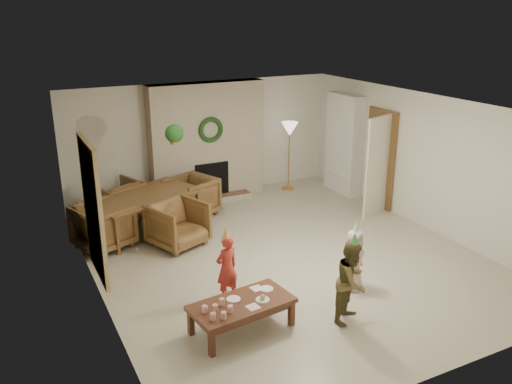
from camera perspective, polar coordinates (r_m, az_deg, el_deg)
floor at (r=9.03m, az=2.86°, el=-6.77°), size 7.00×7.00×0.00m
ceiling at (r=8.26m, az=3.15°, el=9.05°), size 7.00×7.00×0.00m
wall_back at (r=11.62m, az=-5.61°, el=5.60°), size 7.00×0.00×7.00m
wall_front at (r=6.02m, az=19.90°, el=-8.59°), size 7.00×0.00×7.00m
wall_left at (r=7.61m, az=-17.04°, el=-2.44°), size 0.00×7.00×7.00m
wall_right at (r=10.33m, az=17.63°, el=3.09°), size 0.00×7.00×7.00m
fireplace_mass at (r=11.44m, az=-5.24°, el=5.40°), size 2.50×0.40×2.50m
fireplace_hearth at (r=11.46m, az=-4.42°, el=-0.76°), size 1.60×0.30×0.12m
fireplace_firebox at (r=11.49m, az=-4.79°, el=1.33°), size 0.75×0.12×0.75m
fireplace_wreath at (r=11.16m, az=-4.85°, el=6.65°), size 0.54×0.10×0.54m
floor_lamp_base at (r=12.30m, az=3.49°, el=0.43°), size 0.29×0.29×0.03m
floor_lamp_post at (r=12.09m, az=3.56°, el=3.62°), size 0.03×0.03×1.40m
floor_lamp_shade at (r=11.93m, az=3.62°, el=6.73°), size 0.37×0.37×0.31m
bookshelf_carcass at (r=11.96m, az=9.40°, el=5.08°), size 0.30×1.00×2.20m
bookshelf_shelf_a at (r=12.12m, az=9.16°, el=2.09°), size 0.30×0.92×0.03m
bookshelf_shelf_b at (r=12.01m, az=9.25°, el=3.92°), size 0.30×0.92×0.03m
bookshelf_shelf_c at (r=11.92m, az=9.36°, el=5.78°), size 0.30×0.92×0.03m
bookshelf_shelf_d at (r=11.83m, az=9.46°, el=7.66°), size 0.30×0.92×0.03m
books_row_lower at (r=11.95m, az=9.53°, el=2.53°), size 0.20×0.40×0.24m
books_row_mid at (r=12.00m, az=9.07°, el=4.61°), size 0.20×0.44×0.24m
books_row_upper at (r=11.80m, az=9.59°, el=6.28°), size 0.20×0.36×0.22m
door_frame at (r=11.22m, az=13.15°, el=3.49°), size 0.05×0.86×2.04m
door_leaf at (r=10.71m, az=12.86°, el=2.66°), size 0.77×0.32×2.00m
curtain_panel at (r=7.81m, az=-17.02°, el=-1.91°), size 0.06×1.20×2.00m
dining_table at (r=10.00m, az=-11.70°, el=-2.31°), size 2.31×1.81×0.72m
dining_chair_near at (r=9.33m, az=-8.36°, el=-3.44°), size 1.11×1.12×0.79m
dining_chair_far at (r=10.68m, az=-14.63°, el=-0.94°), size 1.11×1.12×0.79m
dining_chair_left at (r=9.52m, az=-15.99°, el=-3.53°), size 1.12×1.11×0.79m
dining_chair_right at (r=10.64m, az=-6.93°, el=-0.51°), size 1.12×1.11×0.79m
hanging_plant_cord at (r=9.16m, az=-8.80°, el=7.61°), size 0.01×0.01×0.70m
hanging_plant_pot at (r=9.23m, az=-8.69°, el=5.48°), size 0.16×0.16×0.12m
hanging_plant_foliage at (r=9.21m, az=-8.73°, el=6.21°), size 0.32×0.32×0.32m
coffee_table_top at (r=6.91m, az=-1.53°, el=-11.91°), size 1.38×0.81×0.06m
coffee_table_apron at (r=6.95m, az=-1.53°, el=-12.41°), size 1.27×0.70×0.08m
coffee_leg_fl at (r=6.58m, az=-4.77°, el=-15.86°), size 0.08×0.08×0.34m
coffee_leg_fr at (r=7.13m, az=3.81°, el=-12.82°), size 0.08×0.08×0.34m
coffee_leg_bl at (r=6.97m, az=-6.99°, el=-13.71°), size 0.08×0.08×0.34m
coffee_leg_br at (r=7.49m, az=1.28°, el=-11.06°), size 0.08×0.08×0.34m
cup_a at (r=6.55m, az=-4.64°, el=-13.14°), size 0.08×0.08×0.09m
cup_b at (r=6.70m, az=-5.51°, el=-12.36°), size 0.08×0.08×0.09m
cup_c at (r=6.56m, az=-3.47°, el=-13.03°), size 0.08×0.08×0.09m
cup_d at (r=6.71m, az=-4.37°, el=-12.26°), size 0.08×0.08×0.09m
cup_e at (r=6.68m, az=-2.76°, el=-12.38°), size 0.08×0.08×0.09m
cup_f at (r=6.83m, az=-3.66°, el=-11.64°), size 0.08×0.08×0.09m
plate_a at (r=6.96m, az=-2.44°, el=-11.35°), size 0.20×0.20×0.01m
plate_b at (r=6.94m, az=0.71°, el=-11.43°), size 0.20×0.20×0.01m
plate_c at (r=7.19m, az=1.13°, el=-10.30°), size 0.20×0.20×0.01m
food_scoop at (r=6.92m, az=0.71°, el=-11.15°), size 0.08×0.08×0.07m
napkin_left at (r=6.79m, az=-0.33°, el=-12.20°), size 0.17×0.17×0.01m
napkin_right at (r=7.20m, az=0.09°, el=-10.26°), size 0.17×0.17×0.01m
child_red at (r=7.54m, az=-3.15°, el=-8.14°), size 0.40×0.31×0.98m
party_hat_red at (r=7.31m, az=-3.23°, el=-4.44°), size 0.15×0.15×0.19m
child_plaid at (r=7.16m, az=10.22°, el=-9.38°), size 0.69×0.65×1.12m
party_hat_plaid at (r=6.90m, az=10.51°, el=-4.98°), size 0.16×0.16×0.18m
child_pink at (r=7.94m, az=10.43°, el=-7.17°), size 0.54×0.50×0.93m
party_hat_pink at (r=7.73m, az=10.65°, el=-3.83°), size 0.16×0.16×0.17m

